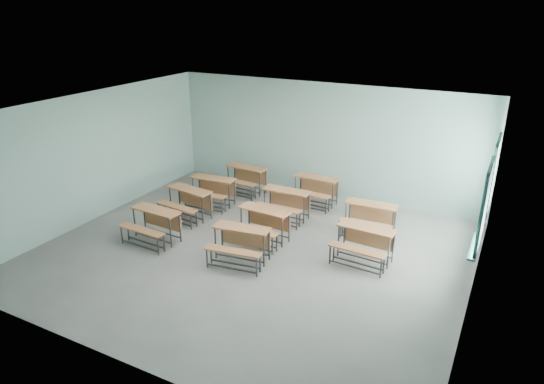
{
  "coord_description": "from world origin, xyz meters",
  "views": [
    {
      "loc": [
        4.78,
        -8.27,
        5.19
      ],
      "look_at": [
        -0.14,
        1.2,
        1.0
      ],
      "focal_mm": 32.0,
      "sensor_mm": 36.0,
      "label": 1
    }
  ],
  "objects_px": {
    "desk_unit_r1c2": "(364,240)",
    "desk_unit_r3c1": "(315,187)",
    "desk_unit_r1c0": "(187,199)",
    "desk_unit_r3c0": "(245,176)",
    "desk_unit_r0c0": "(153,221)",
    "desk_unit_r1c1": "(262,221)",
    "desk_unit_r2c0": "(212,187)",
    "desk_unit_r0c1": "(240,240)",
    "desk_unit_r2c2": "(370,215)",
    "desk_unit_r2c1": "(285,200)"
  },
  "relations": [
    {
      "from": "desk_unit_r1c1",
      "to": "desk_unit_r1c2",
      "type": "bearing_deg",
      "value": 7.57
    },
    {
      "from": "desk_unit_r0c1",
      "to": "desk_unit_r1c1",
      "type": "bearing_deg",
      "value": 84.77
    },
    {
      "from": "desk_unit_r2c1",
      "to": "desk_unit_r2c2",
      "type": "xyz_separation_m",
      "value": [
        2.18,
        0.11,
        0.0
      ]
    },
    {
      "from": "desk_unit_r3c0",
      "to": "desk_unit_r3c1",
      "type": "height_order",
      "value": "same"
    },
    {
      "from": "desk_unit_r0c0",
      "to": "desk_unit_r0c1",
      "type": "bearing_deg",
      "value": 5.92
    },
    {
      "from": "desk_unit_r0c0",
      "to": "desk_unit_r2c1",
      "type": "xyz_separation_m",
      "value": [
        2.13,
        2.52,
        0.0
      ]
    },
    {
      "from": "desk_unit_r2c0",
      "to": "desk_unit_r3c1",
      "type": "distance_m",
      "value": 2.8
    },
    {
      "from": "desk_unit_r2c0",
      "to": "desk_unit_r1c1",
      "type": "bearing_deg",
      "value": -33.36
    },
    {
      "from": "desk_unit_r3c0",
      "to": "desk_unit_r0c1",
      "type": "bearing_deg",
      "value": -56.32
    },
    {
      "from": "desk_unit_r1c2",
      "to": "desk_unit_r2c0",
      "type": "relative_size",
      "value": 0.99
    },
    {
      "from": "desk_unit_r1c2",
      "to": "desk_unit_r2c2",
      "type": "relative_size",
      "value": 1.01
    },
    {
      "from": "desk_unit_r1c0",
      "to": "desk_unit_r2c2",
      "type": "bearing_deg",
      "value": 22.28
    },
    {
      "from": "desk_unit_r1c0",
      "to": "desk_unit_r1c2",
      "type": "xyz_separation_m",
      "value": [
        4.69,
        -0.1,
        0.0
      ]
    },
    {
      "from": "desk_unit_r0c0",
      "to": "desk_unit_r1c0",
      "type": "distance_m",
      "value": 1.43
    },
    {
      "from": "desk_unit_r1c2",
      "to": "desk_unit_r3c1",
      "type": "xyz_separation_m",
      "value": [
        -2.16,
        2.45,
        0.0
      ]
    },
    {
      "from": "desk_unit_r2c1",
      "to": "desk_unit_r2c2",
      "type": "height_order",
      "value": "same"
    },
    {
      "from": "desk_unit_r1c0",
      "to": "desk_unit_r3c1",
      "type": "height_order",
      "value": "same"
    },
    {
      "from": "desk_unit_r1c1",
      "to": "desk_unit_r2c1",
      "type": "bearing_deg",
      "value": 97.67
    },
    {
      "from": "desk_unit_r2c2",
      "to": "desk_unit_r1c0",
      "type": "bearing_deg",
      "value": -167.18
    },
    {
      "from": "desk_unit_r0c0",
      "to": "desk_unit_r2c2",
      "type": "relative_size",
      "value": 1.01
    },
    {
      "from": "desk_unit_r3c0",
      "to": "desk_unit_r0c0",
      "type": "bearing_deg",
      "value": -89.95
    },
    {
      "from": "desk_unit_r0c0",
      "to": "desk_unit_r3c0",
      "type": "distance_m",
      "value": 3.67
    },
    {
      "from": "desk_unit_r1c0",
      "to": "desk_unit_r2c1",
      "type": "xyz_separation_m",
      "value": [
        2.24,
        1.09,
        0.0
      ]
    },
    {
      "from": "desk_unit_r0c0",
      "to": "desk_unit_r1c2",
      "type": "distance_m",
      "value": 4.78
    },
    {
      "from": "desk_unit_r3c0",
      "to": "desk_unit_r2c0",
      "type": "bearing_deg",
      "value": -99.49
    },
    {
      "from": "desk_unit_r2c0",
      "to": "desk_unit_r3c0",
      "type": "relative_size",
      "value": 1.0
    },
    {
      "from": "desk_unit_r3c0",
      "to": "desk_unit_r1c0",
      "type": "bearing_deg",
      "value": -95.32
    },
    {
      "from": "desk_unit_r0c1",
      "to": "desk_unit_r2c0",
      "type": "height_order",
      "value": "same"
    },
    {
      "from": "desk_unit_r0c1",
      "to": "desk_unit_r1c2",
      "type": "xyz_separation_m",
      "value": [
        2.32,
        1.22,
        0.0
      ]
    },
    {
      "from": "desk_unit_r1c0",
      "to": "desk_unit_r3c1",
      "type": "xyz_separation_m",
      "value": [
        2.53,
        2.34,
        0.0
      ]
    },
    {
      "from": "desk_unit_r1c0",
      "to": "desk_unit_r3c1",
      "type": "distance_m",
      "value": 3.45
    },
    {
      "from": "desk_unit_r2c1",
      "to": "desk_unit_r1c1",
      "type": "bearing_deg",
      "value": -86.23
    },
    {
      "from": "desk_unit_r3c1",
      "to": "desk_unit_r1c1",
      "type": "bearing_deg",
      "value": -92.54
    },
    {
      "from": "desk_unit_r0c0",
      "to": "desk_unit_r1c0",
      "type": "height_order",
      "value": "same"
    },
    {
      "from": "desk_unit_r0c1",
      "to": "desk_unit_r2c0",
      "type": "relative_size",
      "value": 1.03
    },
    {
      "from": "desk_unit_r2c1",
      "to": "desk_unit_r2c2",
      "type": "relative_size",
      "value": 0.97
    },
    {
      "from": "desk_unit_r1c0",
      "to": "desk_unit_r3c0",
      "type": "height_order",
      "value": "same"
    },
    {
      "from": "desk_unit_r0c1",
      "to": "desk_unit_r3c0",
      "type": "bearing_deg",
      "value": 111.45
    },
    {
      "from": "desk_unit_r1c0",
      "to": "desk_unit_r3c1",
      "type": "bearing_deg",
      "value": 49.79
    },
    {
      "from": "desk_unit_r1c1",
      "to": "desk_unit_r3c1",
      "type": "xyz_separation_m",
      "value": [
        0.21,
        2.6,
        0.0
      ]
    },
    {
      "from": "desk_unit_r0c0",
      "to": "desk_unit_r2c0",
      "type": "distance_m",
      "value": 2.42
    },
    {
      "from": "desk_unit_r3c0",
      "to": "desk_unit_r2c1",
      "type": "bearing_deg",
      "value": -27.13
    },
    {
      "from": "desk_unit_r0c1",
      "to": "desk_unit_r2c2",
      "type": "bearing_deg",
      "value": 43.25
    },
    {
      "from": "desk_unit_r1c0",
      "to": "desk_unit_r2c2",
      "type": "relative_size",
      "value": 1.05
    },
    {
      "from": "desk_unit_r1c1",
      "to": "desk_unit_r2c2",
      "type": "xyz_separation_m",
      "value": [
        2.09,
        1.46,
        0.0
      ]
    },
    {
      "from": "desk_unit_r0c1",
      "to": "desk_unit_r3c0",
      "type": "relative_size",
      "value": 1.03
    },
    {
      "from": "desk_unit_r1c0",
      "to": "desk_unit_r3c0",
      "type": "relative_size",
      "value": 1.02
    },
    {
      "from": "desk_unit_r3c0",
      "to": "desk_unit_r3c1",
      "type": "relative_size",
      "value": 1.03
    },
    {
      "from": "desk_unit_r1c1",
      "to": "desk_unit_r2c0",
      "type": "height_order",
      "value": "same"
    },
    {
      "from": "desk_unit_r2c1",
      "to": "desk_unit_r3c0",
      "type": "distance_m",
      "value": 2.17
    }
  ]
}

